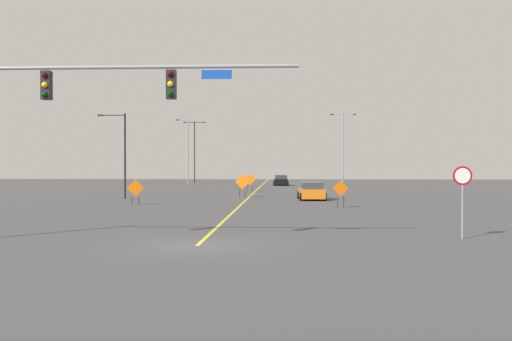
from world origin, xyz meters
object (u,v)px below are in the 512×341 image
(construction_sign_right_shoulder, at_px, (135,189))
(stop_sign, at_px, (462,188))
(construction_sign_left_lane, at_px, (242,183))
(street_lamp_mid_right, at_px, (187,149))
(car_black_mid, at_px, (281,180))
(street_lamp_mid_left, at_px, (343,144))
(street_lamp_near_right, at_px, (195,147))
(street_lamp_near_left, at_px, (123,151))
(construction_sign_left_shoulder, at_px, (250,180))
(traffic_signal_assembly, at_px, (49,101))
(construction_sign_right_lane, at_px, (341,190))
(car_orange_far, at_px, (312,191))

(construction_sign_right_shoulder, bearing_deg, stop_sign, -45.40)
(construction_sign_right_shoulder, distance_m, construction_sign_left_lane, 12.12)
(street_lamp_mid_right, relative_size, car_black_mid, 2.16)
(stop_sign, distance_m, street_lamp_mid_left, 53.86)
(street_lamp_near_right, height_order, street_lamp_near_left, street_lamp_near_right)
(construction_sign_left_shoulder, bearing_deg, car_black_mid, 79.41)
(traffic_signal_assembly, distance_m, construction_sign_right_lane, 22.85)
(street_lamp_mid_left, distance_m, street_lamp_mid_right, 21.64)
(stop_sign, bearing_deg, construction_sign_right_shoulder, 134.60)
(traffic_signal_assembly, bearing_deg, street_lamp_mid_left, 73.78)
(construction_sign_right_lane, bearing_deg, street_lamp_mid_left, 84.06)
(traffic_signal_assembly, xyz_separation_m, car_orange_far, (10.87, 27.39, -4.60))
(street_lamp_mid_left, bearing_deg, stop_sign, -90.71)
(car_orange_far, bearing_deg, construction_sign_right_shoulder, -151.90)
(street_lamp_mid_right, relative_size, car_orange_far, 2.17)
(street_lamp_near_right, bearing_deg, construction_sign_left_lane, -75.26)
(street_lamp_near_left, bearing_deg, car_black_mid, 66.96)
(street_lamp_near_right, xyz_separation_m, car_orange_far, (16.44, -42.73, -4.93))
(street_lamp_near_left, height_order, street_lamp_mid_right, street_lamp_mid_right)
(street_lamp_near_right, bearing_deg, street_lamp_mid_right, -86.76)
(stop_sign, distance_m, construction_sign_right_lane, 16.63)
(traffic_signal_assembly, height_order, street_lamp_mid_left, street_lamp_mid_left)
(stop_sign, height_order, street_lamp_near_left, street_lamp_near_left)
(traffic_signal_assembly, xyz_separation_m, street_lamp_mid_right, (-4.99, 59.82, -0.23))
(street_lamp_mid_right, relative_size, construction_sign_right_lane, 5.01)
(street_lamp_near_left, bearing_deg, construction_sign_left_shoulder, 54.20)
(stop_sign, height_order, construction_sign_right_lane, stop_sign)
(construction_sign_right_shoulder, bearing_deg, car_black_mid, 75.29)
(street_lamp_near_right, height_order, construction_sign_left_lane, street_lamp_near_right)
(street_lamp_near_right, bearing_deg, traffic_signal_assembly, -85.46)
(street_lamp_near_left, distance_m, car_black_mid, 34.21)
(street_lamp_mid_left, bearing_deg, car_black_mid, 158.33)
(stop_sign, bearing_deg, construction_sign_left_lane, 111.10)
(street_lamp_near_right, height_order, car_black_mid, street_lamp_near_right)
(stop_sign, bearing_deg, construction_sign_left_shoulder, 105.23)
(traffic_signal_assembly, relative_size, street_lamp_mid_left, 1.45)
(car_black_mid, bearing_deg, street_lamp_mid_left, -21.67)
(street_lamp_mid_left, height_order, construction_sign_right_shoulder, street_lamp_mid_left)
(street_lamp_mid_right, bearing_deg, construction_sign_right_shoulder, -85.83)
(construction_sign_right_lane, height_order, construction_sign_left_shoulder, construction_sign_left_shoulder)
(stop_sign, xyz_separation_m, construction_sign_right_shoulder, (-17.79, 18.04, -0.88))
(street_lamp_mid_left, bearing_deg, construction_sign_left_shoulder, -129.17)
(construction_sign_right_shoulder, height_order, car_black_mid, construction_sign_right_shoulder)
(construction_sign_left_lane, distance_m, car_black_mid, 29.28)
(construction_sign_right_shoulder, distance_m, construction_sign_left_shoulder, 22.73)
(stop_sign, xyz_separation_m, street_lamp_mid_left, (0.67, 53.74, 3.56))
(street_lamp_near_left, bearing_deg, car_orange_far, -2.54)
(stop_sign, relative_size, street_lamp_mid_left, 0.30)
(street_lamp_near_left, relative_size, construction_sign_left_shoulder, 3.78)
(traffic_signal_assembly, height_order, construction_sign_right_lane, traffic_signal_assembly)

